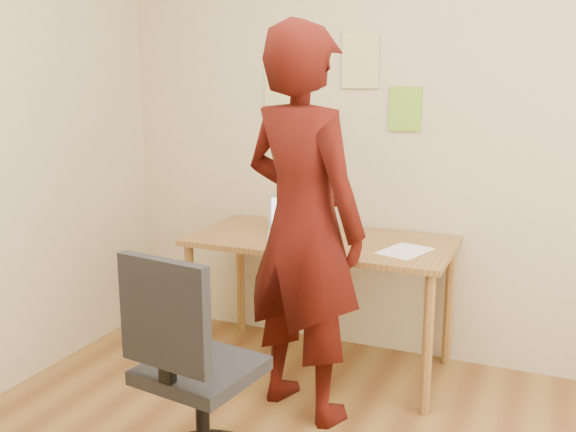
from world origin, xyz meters
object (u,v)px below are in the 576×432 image
at_px(phone, 329,249).
at_px(person, 303,226).
at_px(desk, 321,254).
at_px(laptop, 295,227).
at_px(office_chair, 191,383).

xyz_separation_m(phone, person, (-0.04, -0.26, 0.18)).
bearing_deg(desk, phone, -60.06).
height_order(desk, laptop, laptop).
xyz_separation_m(office_chair, person, (0.20, 0.68, 0.51)).
height_order(laptop, office_chair, office_chair).
height_order(phone, person, person).
height_order(phone, office_chair, office_chair).
relative_size(laptop, person, 0.20).
relative_size(desk, phone, 12.38).
bearing_deg(desk, person, -80.21).
xyz_separation_m(laptop, office_chair, (0.04, -1.16, -0.38)).
relative_size(desk, laptop, 3.78).
bearing_deg(laptop, desk, -23.44).
bearing_deg(desk, office_chair, -95.75).
bearing_deg(phone, person, -104.15).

